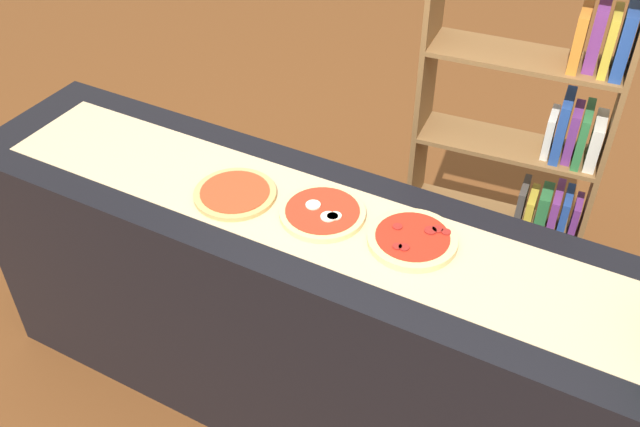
% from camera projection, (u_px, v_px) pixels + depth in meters
% --- Properties ---
extents(ground_plane, '(12.00, 12.00, 0.00)m').
position_uv_depth(ground_plane, '(320.00, 405.00, 2.70)').
color(ground_plane, brown).
extents(counter, '(2.46, 0.56, 0.92)m').
position_uv_depth(counter, '(320.00, 323.00, 2.41)').
color(counter, black).
rests_on(counter, ground_plane).
extents(parchment_paper, '(2.18, 0.35, 0.00)m').
position_uv_depth(parchment_paper, '(320.00, 218.00, 2.11)').
color(parchment_paper, tan).
rests_on(parchment_paper, counter).
extents(pizza_plain_0, '(0.26, 0.26, 0.02)m').
position_uv_depth(pizza_plain_0, '(235.00, 194.00, 2.19)').
color(pizza_plain_0, tan).
rests_on(pizza_plain_0, parchment_paper).
extents(pizza_mozzarella_1, '(0.26, 0.26, 0.03)m').
position_uv_depth(pizza_mozzarella_1, '(323.00, 213.00, 2.12)').
color(pizza_mozzarella_1, '#E5C17F').
rests_on(pizza_mozzarella_1, parchment_paper).
extents(pizza_pepperoni_2, '(0.26, 0.26, 0.03)m').
position_uv_depth(pizza_pepperoni_2, '(412.00, 239.00, 2.02)').
color(pizza_pepperoni_2, '#E5C17F').
rests_on(pizza_pepperoni_2, parchment_paper).
extents(bookshelf, '(0.72, 0.29, 1.49)m').
position_uv_depth(bookshelf, '(530.00, 162.00, 2.74)').
color(bookshelf, brown).
rests_on(bookshelf, ground_plane).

